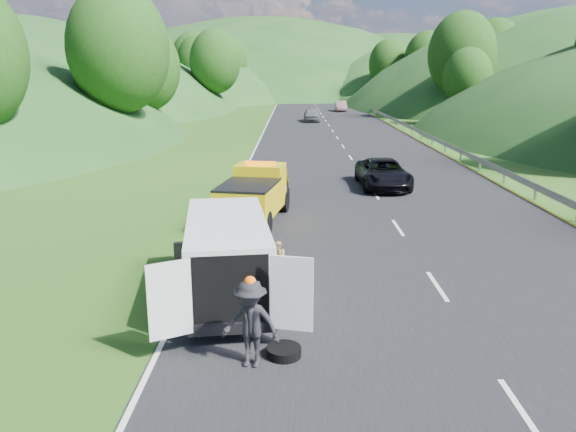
{
  "coord_description": "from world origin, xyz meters",
  "views": [
    {
      "loc": [
        -1.04,
        -16.64,
        5.81
      ],
      "look_at": [
        -1.18,
        0.82,
        1.3
      ],
      "focal_mm": 35.0,
      "sensor_mm": 36.0,
      "label": 1
    }
  ],
  "objects_px": {
    "passing_suv": "(382,187)",
    "woman": "(237,265)",
    "child": "(279,272)",
    "white_van": "(227,254)",
    "spare_tire": "(284,357)",
    "tow_truck": "(255,194)",
    "worker": "(252,366)",
    "suitcase": "(180,252)"
  },
  "relations": [
    {
      "from": "child",
      "to": "worker",
      "type": "distance_m",
      "value": 5.52
    },
    {
      "from": "white_van",
      "to": "passing_suv",
      "type": "bearing_deg",
      "value": 58.44
    },
    {
      "from": "passing_suv",
      "to": "spare_tire",
      "type": "bearing_deg",
      "value": -106.13
    },
    {
      "from": "worker",
      "to": "suitcase",
      "type": "xyz_separation_m",
      "value": [
        -2.72,
        6.53,
        0.3
      ]
    },
    {
      "from": "woman",
      "to": "worker",
      "type": "xyz_separation_m",
      "value": [
        0.9,
        -6.17,
        0.0
      ]
    },
    {
      "from": "white_van",
      "to": "passing_suv",
      "type": "relative_size",
      "value": 1.25
    },
    {
      "from": "woman",
      "to": "suitcase",
      "type": "distance_m",
      "value": 1.88
    },
    {
      "from": "worker",
      "to": "suitcase",
      "type": "height_order",
      "value": "worker"
    },
    {
      "from": "tow_truck",
      "to": "worker",
      "type": "bearing_deg",
      "value": -76.85
    },
    {
      "from": "worker",
      "to": "passing_suv",
      "type": "height_order",
      "value": "worker"
    },
    {
      "from": "woman",
      "to": "suitcase",
      "type": "relative_size",
      "value": 2.49
    },
    {
      "from": "woman",
      "to": "worker",
      "type": "bearing_deg",
      "value": 171.69
    },
    {
      "from": "white_van",
      "to": "woman",
      "type": "xyz_separation_m",
      "value": [
        -0.04,
        2.65,
        -1.24
      ]
    },
    {
      "from": "woman",
      "to": "spare_tire",
      "type": "distance_m",
      "value": 5.99
    },
    {
      "from": "tow_truck",
      "to": "woman",
      "type": "relative_size",
      "value": 3.65
    },
    {
      "from": "white_van",
      "to": "spare_tire",
      "type": "bearing_deg",
      "value": -72.31
    },
    {
      "from": "woman",
      "to": "tow_truck",
      "type": "bearing_deg",
      "value": -19.28
    },
    {
      "from": "white_van",
      "to": "spare_tire",
      "type": "relative_size",
      "value": 8.83
    },
    {
      "from": "passing_suv",
      "to": "woman",
      "type": "bearing_deg",
      "value": -118.94
    },
    {
      "from": "tow_truck",
      "to": "suitcase",
      "type": "xyz_separation_m",
      "value": [
        -2.06,
        -4.85,
        -0.8
      ]
    },
    {
      "from": "tow_truck",
      "to": "passing_suv",
      "type": "height_order",
      "value": "tow_truck"
    },
    {
      "from": "woman",
      "to": "child",
      "type": "height_order",
      "value": "woman"
    },
    {
      "from": "suitcase",
      "to": "passing_suv",
      "type": "xyz_separation_m",
      "value": [
        8.21,
        11.65,
        -0.3
      ]
    },
    {
      "from": "child",
      "to": "tow_truck",
      "type": "bearing_deg",
      "value": 144.11
    },
    {
      "from": "tow_truck",
      "to": "spare_tire",
      "type": "bearing_deg",
      "value": -73.35
    },
    {
      "from": "spare_tire",
      "to": "woman",
      "type": "bearing_deg",
      "value": 105.05
    },
    {
      "from": "child",
      "to": "worker",
      "type": "relative_size",
      "value": 0.51
    },
    {
      "from": "child",
      "to": "spare_tire",
      "type": "height_order",
      "value": "child"
    },
    {
      "from": "child",
      "to": "spare_tire",
      "type": "relative_size",
      "value": 1.28
    },
    {
      "from": "suitcase",
      "to": "worker",
      "type": "bearing_deg",
      "value": -67.37
    },
    {
      "from": "woman",
      "to": "child",
      "type": "relative_size",
      "value": 1.61
    },
    {
      "from": "child",
      "to": "passing_suv",
      "type": "height_order",
      "value": "passing_suv"
    },
    {
      "from": "white_van",
      "to": "woman",
      "type": "bearing_deg",
      "value": 82.7
    },
    {
      "from": "white_van",
      "to": "spare_tire",
      "type": "height_order",
      "value": "white_van"
    },
    {
      "from": "worker",
      "to": "suitcase",
      "type": "distance_m",
      "value": 7.08
    },
    {
      "from": "suitcase",
      "to": "spare_tire",
      "type": "distance_m",
      "value": 7.01
    },
    {
      "from": "child",
      "to": "white_van",
      "type": "bearing_deg",
      "value": -79.48
    },
    {
      "from": "worker",
      "to": "suitcase",
      "type": "relative_size",
      "value": 3.02
    },
    {
      "from": "worker",
      "to": "spare_tire",
      "type": "relative_size",
      "value": 2.5
    },
    {
      "from": "white_van",
      "to": "suitcase",
      "type": "height_order",
      "value": "white_van"
    },
    {
      "from": "white_van",
      "to": "worker",
      "type": "bearing_deg",
      "value": -84.39
    },
    {
      "from": "suitcase",
      "to": "spare_tire",
      "type": "relative_size",
      "value": 0.83
    }
  ]
}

